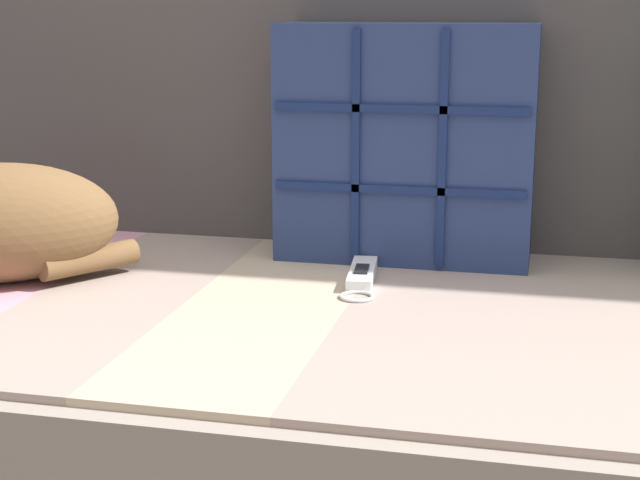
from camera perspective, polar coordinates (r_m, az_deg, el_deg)
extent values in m
cube|color=gray|center=(1.39, 6.38, -8.18)|extent=(2.07, 0.89, 0.21)
cube|color=gray|center=(1.45, -11.17, -2.87)|extent=(0.22, 0.80, 0.01)
cube|color=tan|center=(1.38, -2.75, -3.51)|extent=(0.22, 0.80, 0.01)
cube|color=gray|center=(1.33, 6.41, -4.13)|extent=(0.22, 0.80, 0.01)
cube|color=gray|center=(1.33, 15.91, -4.65)|extent=(0.22, 0.80, 0.01)
cube|color=#474242|center=(1.68, 8.29, 7.39)|extent=(2.07, 0.14, 0.44)
cube|color=navy|center=(1.55, 4.99, 5.60)|extent=(0.40, 0.13, 0.37)
cube|color=navy|center=(1.49, 4.56, 2.93)|extent=(0.38, 0.01, 0.01)
cube|color=navy|center=(1.49, 2.10, 5.35)|extent=(0.01, 0.01, 0.36)
cube|color=navy|center=(1.48, 4.65, 7.61)|extent=(0.38, 0.01, 0.01)
cube|color=navy|center=(1.48, 7.14, 5.15)|extent=(0.01, 0.01, 0.36)
ellipsoid|color=brown|center=(1.50, -18.08, 0.96)|extent=(0.39, 0.32, 0.18)
cylinder|color=brown|center=(1.49, -13.28, -1.12)|extent=(0.12, 0.15, 0.04)
cube|color=white|center=(1.46, 2.47, -1.98)|extent=(0.05, 0.15, 0.02)
cube|color=black|center=(1.44, 2.44, -1.69)|extent=(0.03, 0.05, 0.00)
cube|color=black|center=(1.52, 2.68, -1.28)|extent=(0.03, 0.01, 0.02)
torus|color=silver|center=(1.37, 2.15, -3.31)|extent=(0.05, 0.05, 0.01)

